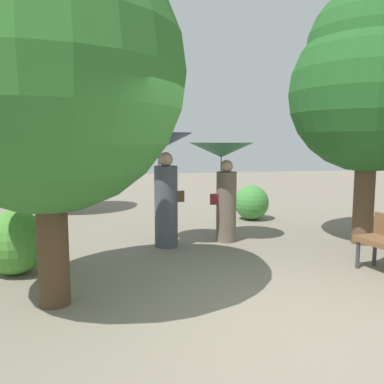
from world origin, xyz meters
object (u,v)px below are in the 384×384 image
tree_near_left (45,123)px  tree_mid_right (370,79)px  person_right (223,169)px  person_left (162,166)px  tree_mid_left (44,51)px

tree_near_left → tree_mid_right: size_ratio=0.79×
tree_near_left → tree_mid_right: tree_mid_right is taller
tree_near_left → person_right: bearing=-46.8°
person_left → person_right: person_left is taller
tree_mid_left → tree_near_left: bearing=97.9°
person_right → tree_mid_right: tree_mid_right is taller
person_left → tree_mid_left: bearing=138.7°
person_right → tree_near_left: 5.48m
person_right → tree_mid_left: 4.04m
tree_mid_left → person_right: bearing=41.6°
person_right → tree_mid_right: (2.55, -0.70, 1.63)m
person_right → tree_mid_left: tree_mid_left is taller
person_left → tree_mid_right: size_ratio=0.44×
tree_mid_left → tree_mid_right: bearing=18.5°
person_left → tree_near_left: size_ratio=0.56×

